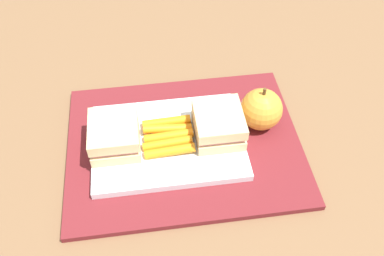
# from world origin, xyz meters

# --- Properties ---
(ground_plane) EXTENTS (2.40, 2.40, 0.00)m
(ground_plane) POSITION_xyz_m (0.00, 0.00, 0.00)
(ground_plane) COLOR brown
(lunchbag_mat) EXTENTS (0.36, 0.28, 0.01)m
(lunchbag_mat) POSITION_xyz_m (0.00, 0.00, 0.01)
(lunchbag_mat) COLOR maroon
(lunchbag_mat) RESTS_ON ground_plane
(food_tray) EXTENTS (0.23, 0.17, 0.01)m
(food_tray) POSITION_xyz_m (-0.03, 0.00, 0.02)
(food_tray) COLOR white
(food_tray) RESTS_ON lunchbag_mat
(sandwich_half_left) EXTENTS (0.07, 0.08, 0.04)m
(sandwich_half_left) POSITION_xyz_m (-0.10, 0.00, 0.04)
(sandwich_half_left) COLOR #DBC189
(sandwich_half_left) RESTS_ON food_tray
(sandwich_half_right) EXTENTS (0.07, 0.08, 0.04)m
(sandwich_half_right) POSITION_xyz_m (0.05, 0.00, 0.04)
(sandwich_half_right) COLOR #DBC189
(sandwich_half_right) RESTS_ON food_tray
(carrot_sticks_bundle) EXTENTS (0.08, 0.07, 0.02)m
(carrot_sticks_bundle) POSITION_xyz_m (-0.02, 0.00, 0.03)
(carrot_sticks_bundle) COLOR orange
(carrot_sticks_bundle) RESTS_ON food_tray
(apple) EXTENTS (0.07, 0.07, 0.08)m
(apple) POSITION_xyz_m (0.12, 0.02, 0.04)
(apple) COLOR gold
(apple) RESTS_ON lunchbag_mat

